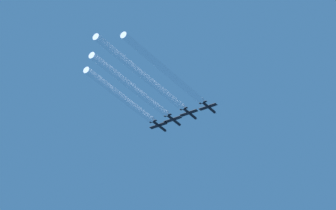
{
  "coord_description": "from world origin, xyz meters",
  "views": [
    {
      "loc": [
        178.79,
        -281.16,
        2.92
      ],
      "look_at": [
        -0.09,
        -10.42,
        206.73
      ],
      "focal_mm": 102.98,
      "sensor_mm": 36.0,
      "label": 1
    }
  ],
  "objects_px": {
    "jet_inner_right": "(209,107)",
    "jet_far_left": "(159,126)",
    "jet_center": "(190,114)",
    "jet_inner_left": "(174,120)"
  },
  "relations": [
    {
      "from": "jet_far_left",
      "to": "jet_inner_right",
      "type": "xyz_separation_m",
      "value": [
        24.13,
        -0.29,
        0.61
      ]
    },
    {
      "from": "jet_inner_right",
      "to": "jet_far_left",
      "type": "bearing_deg",
      "value": 179.32
    },
    {
      "from": "jet_far_left",
      "to": "jet_inner_left",
      "type": "bearing_deg",
      "value": -2.06
    },
    {
      "from": "jet_far_left",
      "to": "jet_center",
      "type": "distance_m",
      "value": 15.18
    },
    {
      "from": "jet_inner_left",
      "to": "jet_inner_right",
      "type": "relative_size",
      "value": 1.0
    },
    {
      "from": "jet_center",
      "to": "jet_inner_right",
      "type": "relative_size",
      "value": 1.0
    },
    {
      "from": "jet_far_left",
      "to": "jet_center",
      "type": "height_order",
      "value": "jet_center"
    },
    {
      "from": "jet_inner_left",
      "to": "jet_far_left",
      "type": "bearing_deg",
      "value": 177.94
    },
    {
      "from": "jet_inner_left",
      "to": "jet_inner_right",
      "type": "distance_m",
      "value": 16.85
    },
    {
      "from": "jet_center",
      "to": "jet_inner_right",
      "type": "distance_m",
      "value": 8.97
    }
  ]
}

